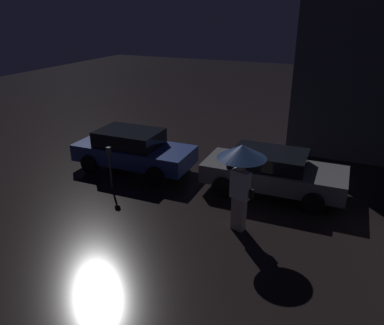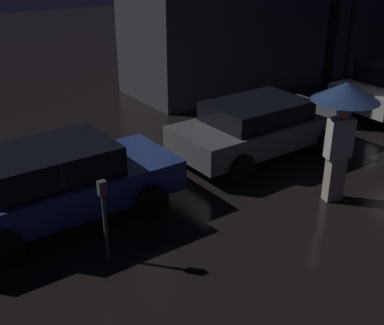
# 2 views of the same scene
# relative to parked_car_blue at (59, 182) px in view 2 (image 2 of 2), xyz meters

# --- Properties ---
(parked_car_blue) EXTENTS (4.08, 1.88, 1.38)m
(parked_car_blue) POSITION_rel_parked_car_blue_xyz_m (0.00, 0.00, 0.00)
(parked_car_blue) COLOR navy
(parked_car_blue) RESTS_ON ground
(parked_car_grey) EXTENTS (4.17, 1.91, 1.28)m
(parked_car_grey) POSITION_rel_parked_car_blue_xyz_m (4.73, 0.19, -0.04)
(parked_car_grey) COLOR slate
(parked_car_grey) RESTS_ON ground
(pedestrian_with_umbrella) EXTENTS (1.18, 1.18, 2.26)m
(pedestrian_with_umbrella) POSITION_rel_parked_car_blue_xyz_m (4.44, -2.20, 1.08)
(pedestrian_with_umbrella) COLOR beige
(pedestrian_with_umbrella) RESTS_ON ground
(parking_meter) EXTENTS (0.12, 0.10, 1.33)m
(parking_meter) POSITION_rel_parked_car_blue_xyz_m (0.13, -1.51, 0.10)
(parking_meter) COLOR #4C5154
(parking_meter) RESTS_ON ground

